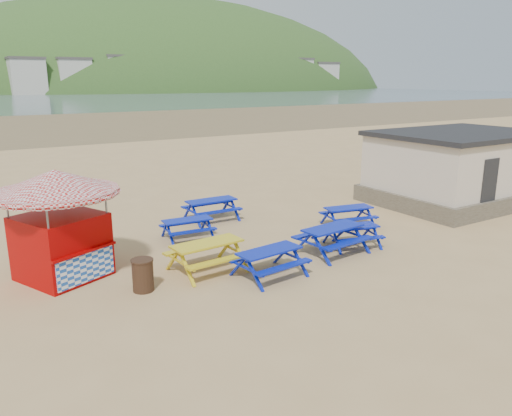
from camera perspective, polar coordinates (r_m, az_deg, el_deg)
ground at (r=16.49m, az=2.41°, el=-4.54°), size 400.00×400.00×0.00m
wet_sand at (r=68.60m, az=-24.92°, el=8.76°), size 400.00×400.00×0.00m
picnic_table_blue_a at (r=17.43m, az=-7.82°, el=-2.39°), size 1.79×1.49×0.70m
picnic_table_blue_b at (r=19.62m, az=-5.11°, el=-0.20°), size 1.96×1.59×0.82m
picnic_table_blue_c at (r=19.02m, az=10.49°, el=-0.98°), size 2.03×1.76×0.74m
picnic_table_blue_d at (r=16.81m, az=10.95°, el=-3.14°), size 1.98×1.74×0.71m
picnic_table_blue_e at (r=16.05m, az=8.71°, el=-3.61°), size 2.21×1.85×0.86m
picnic_table_blue_f at (r=22.46m, az=21.82°, el=0.75°), size 2.46×2.21×0.86m
picnic_table_yellow at (r=14.47m, az=-5.58°, el=-5.56°), size 2.17×1.80×0.86m
ice_cream_kiosk at (r=14.56m, az=-21.69°, el=-0.28°), size 4.49×4.49×3.05m
litter_bin at (r=13.43m, az=-12.81°, el=-7.46°), size 0.59×0.59×0.87m
amenity_block at (r=24.09m, az=22.14°, el=4.37°), size 7.40×5.40×3.15m
headland_town at (r=262.31m, az=-10.13°, el=11.04°), size 264.00×144.00×108.00m
picnic_table_blue_g at (r=14.04m, az=1.53°, el=-6.30°), size 2.02×1.70×0.79m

